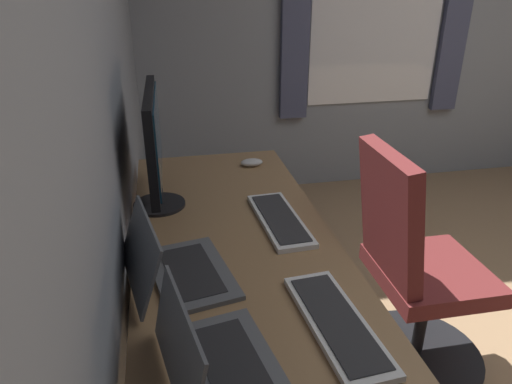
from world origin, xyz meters
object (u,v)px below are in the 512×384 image
Objects in this scene: drawer_pedestal at (235,351)px; laptop_leftmost at (211,357)px; office_chair at (413,276)px; monitor_primary at (154,142)px; mouse_main at (252,162)px; laptop_left at (171,265)px; keyboard_spare at (280,219)px; keyboard_main at (337,323)px.

laptop_leftmost reaches higher than drawer_pedestal.
drawer_pedestal is 0.72× the size of office_chair.
laptop_leftmost is (-0.46, 0.12, 0.43)m from drawer_pedestal.
mouse_main is (0.34, -0.43, -0.24)m from monitor_primary.
mouse_main is at bearing -15.17° from laptop_leftmost.
office_chair is (0.22, -0.94, -0.32)m from laptop_left.
laptop_leftmost is at bearing -173.75° from monitor_primary.
keyboard_spare is at bearing -26.18° from laptop_leftmost.
drawer_pedestal is at bearing -68.89° from laptop_left.
keyboard_main is 1.01× the size of keyboard_spare.
monitor_primary is 0.58× the size of office_chair.
keyboard_main is 0.57m from keyboard_spare.
keyboard_main reaches higher than drawer_pedestal.
monitor_primary reaches higher than keyboard_main.
laptop_left is (-0.07, 0.19, 0.43)m from drawer_pedestal.
keyboard_main is at bearing -151.67° from monitor_primary.
keyboard_main is (-0.29, -0.40, -0.04)m from laptop_left.
laptop_leftmost is 0.35m from keyboard_main.
keyboard_main is (-0.80, -0.43, -0.25)m from monitor_primary.
keyboard_main is at bearing -125.81° from laptop_left.
mouse_main is at bearing -51.49° from monitor_primary.
drawer_pedestal is 0.49m from keyboard_spare.
laptop_left reaches higher than mouse_main.
office_chair reaches higher than laptop_left.
office_chair is (-0.06, -0.54, -0.28)m from keyboard_spare.
mouse_main reaches higher than drawer_pedestal.
laptop_left is (-0.50, -0.03, -0.21)m from monitor_primary.
mouse_main is at bearing 40.27° from office_chair.
laptop_leftmost is 1.27m from mouse_main.
keyboard_spare reaches higher than drawer_pedestal.
keyboard_main is at bearing -74.46° from laptop_leftmost.
keyboard_spare is at bearing 179.26° from mouse_main.
monitor_primary is 1.43× the size of laptop_left.
keyboard_spare is 0.57m from mouse_main.
mouse_main is at bearing -25.52° from laptop_left.
office_chair is at bearing -76.70° from laptop_left.
mouse_main reaches higher than keyboard_spare.
office_chair reaches higher than laptop_leftmost.
laptop_left is at bearing 54.19° from keyboard_main.
drawer_pedestal is 1.63× the size of keyboard_spare.
keyboard_main is (0.09, -0.33, -0.04)m from laptop_leftmost.
laptop_left reaches higher than keyboard_spare.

